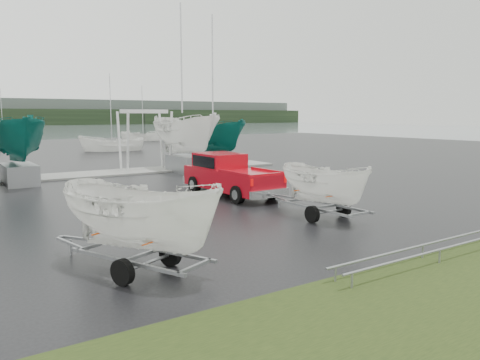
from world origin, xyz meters
TOP-DOWN VIEW (x-y plane):
  - ground_plane at (0.00, 0.00)m, footprint 120.00×120.00m
  - grass_verge at (0.00, -11.00)m, footprint 40.00×40.00m
  - dock at (0.00, 13.00)m, footprint 30.00×3.00m
  - pickup_truck at (4.99, 2.06)m, footprint 2.26×5.85m
  - trailer_hitched at (5.15, -4.34)m, footprint 1.79×3.63m
  - trailer_parked at (-2.66, -6.30)m, footprint 2.54×3.77m
  - boat_hoist at (5.35, 13.00)m, footprint 3.30×2.18m
  - keelboat_1 at (-2.72, 11.20)m, footprint 2.60×3.20m
  - keelboat_2 at (7.38, 11.00)m, footprint 2.73×3.20m
  - keelboat_3 at (9.89, 11.30)m, footprint 2.35×3.20m
  - mast_rack_2 at (4.00, -9.50)m, footprint 7.00×0.56m
  - moored_boat_2 at (9.27, 31.74)m, footprint 3.19×3.14m
  - moored_boat_3 at (19.61, 48.81)m, footprint 3.45×3.43m
  - moored_boat_6 at (3.55, 69.53)m, footprint 3.55×3.57m

SIDE VIEW (x-z plane):
  - ground_plane at x=0.00m, z-range 0.00..0.00m
  - grass_verge at x=0.00m, z-range 0.00..0.00m
  - moored_boat_6 at x=3.55m, z-range -5.69..5.70m
  - moored_boat_2 at x=9.27m, z-range -5.68..5.69m
  - moored_boat_3 at x=19.61m, z-range -5.65..5.66m
  - dock at x=0.00m, z-range -0.01..0.11m
  - mast_rack_2 at x=4.00m, z-range 0.32..0.38m
  - pickup_truck at x=4.99m, z-range 0.04..1.97m
  - trailer_hitched at x=5.15m, z-range 0.21..4.82m
  - boat_hoist at x=5.35m, z-range 0.61..4.73m
  - trailer_parked at x=-2.66m, z-range 0.21..5.43m
  - keelboat_3 at x=9.89m, z-range -1.54..8.98m
  - keelboat_1 at x=-2.72m, z-range 0.13..8.15m
  - keelboat_2 at x=7.38m, z-range -1.11..9.80m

